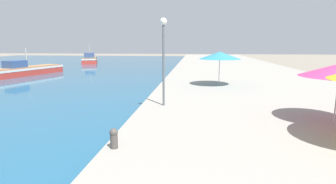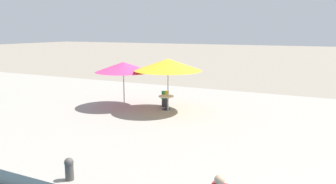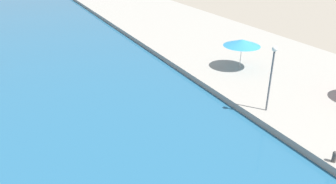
{
  "view_description": "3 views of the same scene",
  "coord_description": "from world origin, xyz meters",
  "px_view_note": "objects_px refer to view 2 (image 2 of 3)",
  "views": [
    {
      "loc": [
        2.88,
        -0.17,
        3.76
      ],
      "look_at": [
        1.5,
        13.07,
        1.31
      ],
      "focal_mm": 28.0,
      "sensor_mm": 36.0,
      "label": 1
    },
    {
      "loc": [
        -6.18,
        1.16,
        4.68
      ],
      "look_at": [
        8.87,
        8.48,
        1.51
      ],
      "focal_mm": 35.0,
      "sensor_mm": 36.0,
      "label": 2
    },
    {
      "loc": [
        -13.84,
        -1.04,
        11.19
      ],
      "look_at": [
        -4.0,
        18.0,
        1.11
      ],
      "focal_mm": 35.0,
      "sensor_mm": 36.0,
      "label": 3
    }
  ],
  "objects_px": {
    "cafe_umbrella_white": "(123,67)",
    "cafe_table": "(166,100)",
    "cafe_chair_left": "(165,101)",
    "cafe_umbrella_pink": "(168,65)",
    "mooring_bollard": "(69,168)",
    "cafe_chair_right": "(165,101)"
  },
  "relations": [
    {
      "from": "cafe_umbrella_pink",
      "to": "cafe_chair_left",
      "type": "height_order",
      "value": "cafe_umbrella_pink"
    },
    {
      "from": "cafe_umbrella_pink",
      "to": "cafe_table",
      "type": "height_order",
      "value": "cafe_umbrella_pink"
    },
    {
      "from": "cafe_table",
      "to": "mooring_bollard",
      "type": "height_order",
      "value": "cafe_table"
    },
    {
      "from": "cafe_umbrella_white",
      "to": "cafe_chair_right",
      "type": "relative_size",
      "value": 3.4
    },
    {
      "from": "cafe_umbrella_pink",
      "to": "cafe_chair_left",
      "type": "xyz_separation_m",
      "value": [
        0.79,
        0.57,
        -2.1
      ]
    },
    {
      "from": "cafe_umbrella_white",
      "to": "cafe_chair_left",
      "type": "distance_m",
      "value": 2.94
    },
    {
      "from": "cafe_umbrella_pink",
      "to": "cafe_umbrella_white",
      "type": "distance_m",
      "value": 2.65
    },
    {
      "from": "cafe_table",
      "to": "cafe_chair_right",
      "type": "distance_m",
      "value": 0.75
    },
    {
      "from": "cafe_chair_left",
      "to": "mooring_bollard",
      "type": "distance_m",
      "value": 9.43
    },
    {
      "from": "mooring_bollard",
      "to": "cafe_umbrella_white",
      "type": "bearing_deg",
      "value": 23.75
    },
    {
      "from": "cafe_umbrella_white",
      "to": "cafe_umbrella_pink",
      "type": "bearing_deg",
      "value": -86.81
    },
    {
      "from": "cafe_umbrella_pink",
      "to": "cafe_chair_right",
      "type": "relative_size",
      "value": 3.82
    },
    {
      "from": "cafe_umbrella_white",
      "to": "cafe_table",
      "type": "xyz_separation_m",
      "value": [
        0.32,
        -2.44,
        -1.67
      ]
    },
    {
      "from": "cafe_umbrella_pink",
      "to": "cafe_table",
      "type": "bearing_deg",
      "value": 47.71
    },
    {
      "from": "cafe_umbrella_white",
      "to": "cafe_chair_right",
      "type": "distance_m",
      "value": 2.95
    },
    {
      "from": "cafe_chair_left",
      "to": "mooring_bollard",
      "type": "height_order",
      "value": "cafe_chair_left"
    },
    {
      "from": "cafe_chair_left",
      "to": "cafe_chair_right",
      "type": "distance_m",
      "value": 0.0
    },
    {
      "from": "cafe_table",
      "to": "cafe_chair_right",
      "type": "xyz_separation_m",
      "value": [
        0.62,
        0.37,
        -0.21
      ]
    },
    {
      "from": "cafe_chair_right",
      "to": "cafe_umbrella_pink",
      "type": "bearing_deg",
      "value": -85.56
    },
    {
      "from": "cafe_chair_left",
      "to": "cafe_umbrella_pink",
      "type": "bearing_deg",
      "value": -85.66
    },
    {
      "from": "cafe_umbrella_white",
      "to": "mooring_bollard",
      "type": "bearing_deg",
      "value": -156.25
    },
    {
      "from": "cafe_umbrella_white",
      "to": "mooring_bollard",
      "type": "distance_m",
      "value": 9.31
    }
  ]
}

